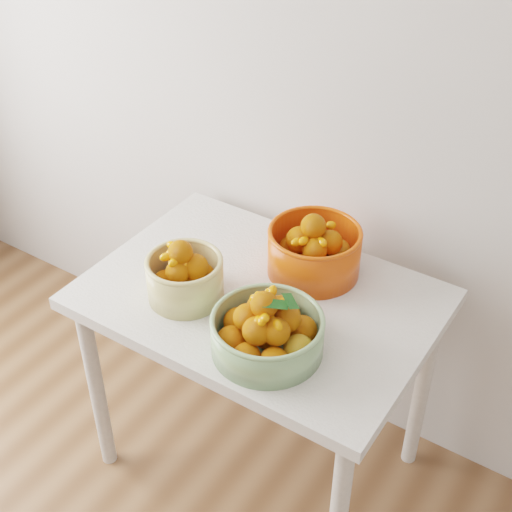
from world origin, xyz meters
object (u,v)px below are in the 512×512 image
object	(u,v)px
bowl_orange	(314,250)
bowl_green	(267,331)
bowl_cream	(185,276)
table	(260,319)

from	to	relation	value
bowl_orange	bowl_green	bearing A→B (deg)	-79.69
bowl_orange	bowl_cream	bearing A→B (deg)	-129.27
bowl_green	bowl_orange	world-z (taller)	bowl_orange
table	bowl_green	distance (m)	0.28
table	bowl_green	size ratio (longest dim) A/B	2.75
bowl_cream	bowl_orange	distance (m)	0.39
bowl_green	bowl_cream	bearing A→B (deg)	169.56
bowl_cream	bowl_green	world-z (taller)	bowl_green
bowl_green	bowl_orange	size ratio (longest dim) A/B	1.17
bowl_cream	bowl_orange	xyz separation A→B (m)	(0.25, 0.30, 0.01)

